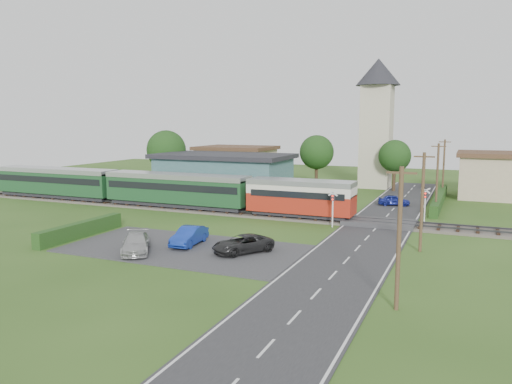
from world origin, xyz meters
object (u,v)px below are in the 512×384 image
at_px(pedestrian_far, 138,189).
at_px(car_park_silver, 136,243).
at_px(train, 151,187).
at_px(pedestrian_near, 265,199).
at_px(car_on_road, 394,200).
at_px(equipment_hut, 139,186).
at_px(crossing_signal_far, 425,200).
at_px(crossing_signal_near, 333,203).
at_px(house_east, 496,175).
at_px(car_park_blue, 189,236).
at_px(church_tower, 377,113).
at_px(station_building, 223,176).
at_px(car_park_dark, 243,244).
at_px(house_west, 236,164).

bearing_deg(pedestrian_far, car_park_silver, -128.17).
xyz_separation_m(train, pedestrian_near, (12.20, 2.42, -0.88)).
xyz_separation_m(car_on_road, pedestrian_far, (-27.59, -8.39, 0.75)).
relative_size(equipment_hut, crossing_signal_far, 0.78).
bearing_deg(pedestrian_near, crossing_signal_near, 151.95).
bearing_deg(car_on_road, car_park_silver, 141.64).
xyz_separation_m(house_east, car_park_blue, (-21.62, -35.03, -2.05)).
distance_m(car_park_silver, pedestrian_near, 18.87).
relative_size(church_tower, pedestrian_far, 9.54).
relative_size(equipment_hut, pedestrian_near, 1.50).
bearing_deg(station_building, car_park_dark, -60.08).
bearing_deg(equipment_hut, church_tower, 44.75).
relative_size(church_tower, house_east, 2.00).
relative_size(crossing_signal_far, car_park_silver, 0.74).
relative_size(church_tower, pedestrian_near, 10.38).
bearing_deg(crossing_signal_far, car_on_road, 113.97).
bearing_deg(equipment_hut, house_east, 26.32).
xyz_separation_m(car_park_silver, pedestrian_far, (-13.95, 19.09, 0.65)).
xyz_separation_m(equipment_hut, crossing_signal_near, (24.40, -5.61, 0.39)).
bearing_deg(car_park_silver, crossing_signal_near, 20.87).
distance_m(station_building, pedestrian_near, 10.55).
xyz_separation_m(church_tower, crossing_signal_near, (1.40, -28.41, -8.08)).
xyz_separation_m(crossing_signal_near, car_park_dark, (-3.46, -11.08, -1.45)).
distance_m(house_east, car_on_road, 15.11).
xyz_separation_m(church_tower, pedestrian_near, (-6.87, -23.58, -8.93)).
height_order(church_tower, car_park_silver, church_tower).
xyz_separation_m(equipment_hut, church_tower, (23.00, 22.80, 8.48)).
relative_size(station_building, car_park_blue, 3.95).
bearing_deg(equipment_hut, pedestrian_near, -2.78).
distance_m(car_park_silver, pedestrian_far, 23.65).
bearing_deg(car_on_road, church_tower, 5.62).
xyz_separation_m(equipment_hut, crossing_signal_far, (31.60, -0.81, 0.39)).
height_order(car_park_blue, car_park_dark, car_park_blue).
distance_m(house_west, crossing_signal_near, 33.22).
relative_size(church_tower, crossing_signal_near, 5.37).
height_order(crossing_signal_near, crossing_signal_far, same).
bearing_deg(equipment_hut, station_building, 35.92).
distance_m(car_park_dark, pedestrian_far, 26.41).
distance_m(church_tower, pedestrian_far, 33.79).
relative_size(train, pedestrian_near, 25.48).
bearing_deg(car_park_silver, car_park_blue, 22.37).
distance_m(crossing_signal_far, car_park_dark, 19.18).
xyz_separation_m(station_building, car_park_blue, (8.38, -22.03, -1.95)).
distance_m(train, car_on_road, 26.31).
distance_m(house_west, car_park_dark, 40.71).
bearing_deg(church_tower, train, -126.26).
bearing_deg(pedestrian_near, car_park_dark, 109.03).
bearing_deg(house_east, crossing_signal_far, -108.08).
relative_size(train, car_on_road, 12.75).
height_order(house_east, car_park_silver, house_east).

